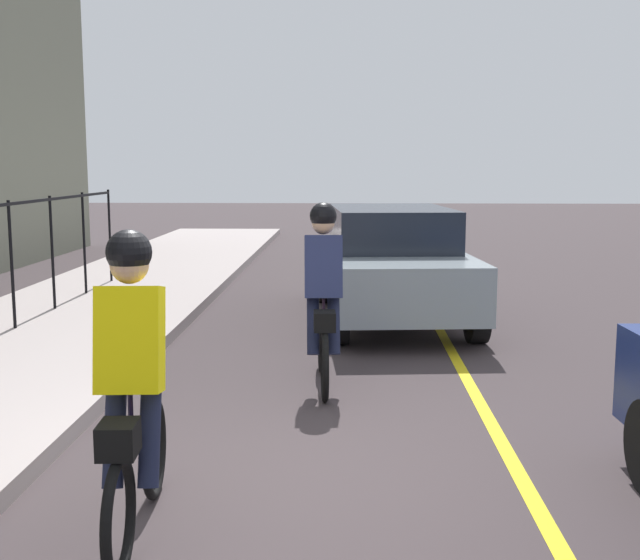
# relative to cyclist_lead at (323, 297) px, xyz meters

# --- Properties ---
(ground_plane) EXTENTS (80.00, 80.00, 0.00)m
(ground_plane) POSITION_rel_cyclist_lead_xyz_m (-2.38, 0.14, -0.91)
(ground_plane) COLOR #3D3335
(lane_line_centre) EXTENTS (36.00, 0.12, 0.01)m
(lane_line_centre) POSITION_rel_cyclist_lead_xyz_m (-2.38, -1.46, -0.91)
(lane_line_centre) COLOR yellow
(lane_line_centre) RESTS_ON ground
(cyclist_lead) EXTENTS (1.71, 0.38, 1.83)m
(cyclist_lead) POSITION_rel_cyclist_lead_xyz_m (0.00, 0.00, 0.00)
(cyclist_lead) COLOR black
(cyclist_lead) RESTS_ON ground
(cyclist_follow) EXTENTS (1.71, 0.38, 1.83)m
(cyclist_follow) POSITION_rel_cyclist_lead_xyz_m (-3.24, 0.99, 0.00)
(cyclist_follow) COLOR black
(cyclist_follow) RESTS_ON ground
(parked_sedan_rear) EXTENTS (4.53, 2.21, 1.58)m
(parked_sedan_rear) POSITION_rel_cyclist_lead_xyz_m (3.55, -0.85, -0.09)
(parked_sedan_rear) COLOR #8C98A0
(parked_sedan_rear) RESTS_ON ground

